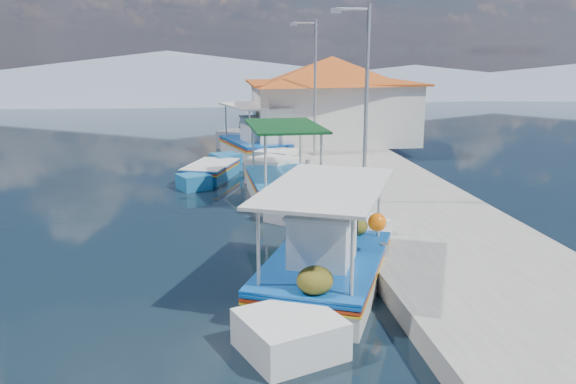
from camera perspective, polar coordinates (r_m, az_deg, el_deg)
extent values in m
plane|color=black|center=(16.47, -6.72, -4.87)|extent=(160.00, 160.00, 0.00)
cube|color=#A6A29B|center=(22.98, 7.89, 1.01)|extent=(5.00, 44.00, 0.50)
cylinder|color=#A5A8AD|center=(13.97, 9.24, -5.52)|extent=(0.20, 0.20, 0.30)
cylinder|color=#A5A8AD|center=(18.62, 4.90, -0.59)|extent=(0.20, 0.20, 0.30)
cylinder|color=#A5A8AD|center=(24.38, 1.92, 2.80)|extent=(0.20, 0.20, 0.30)
cylinder|color=#A5A8AD|center=(30.23, 0.08, 4.88)|extent=(0.20, 0.20, 0.30)
cube|color=white|center=(13.16, 3.58, -8.56)|extent=(3.82, 4.96, 0.97)
cube|color=white|center=(15.47, -2.56, -4.65)|extent=(2.10, 2.10, 1.07)
cube|color=white|center=(11.14, 12.07, -13.11)|extent=(2.04, 2.04, 0.92)
cube|color=#0C4CA0|center=(12.99, 3.61, -6.73)|extent=(3.93, 5.11, 0.06)
cube|color=#B32B0F|center=(13.02, 3.61, -7.06)|extent=(3.93, 5.11, 0.05)
cube|color=yellow|center=(13.05, 3.60, -7.36)|extent=(3.93, 5.11, 0.04)
cube|color=#0C4CA0|center=(12.97, 3.62, -6.43)|extent=(3.94, 5.07, 0.05)
cube|color=brown|center=(12.98, 3.62, -6.56)|extent=(3.62, 4.81, 0.05)
cube|color=white|center=(12.56, 4.44, -4.55)|extent=(1.66, 1.71, 1.12)
cube|color=silver|center=(12.39, 4.49, -1.99)|extent=(1.80, 1.85, 0.06)
cylinder|color=beige|center=(13.82, -3.78, -1.75)|extent=(0.07, 0.07, 1.63)
cylinder|color=beige|center=(14.70, 2.47, -0.82)|extent=(0.07, 0.07, 1.63)
cylinder|color=beige|center=(10.79, 5.32, -6.21)|extent=(0.07, 0.07, 1.63)
cylinder|color=beige|center=(11.89, 12.37, -4.60)|extent=(0.07, 0.07, 1.63)
cube|color=silver|center=(12.52, 3.73, 0.49)|extent=(3.92, 5.00, 0.07)
ellipsoid|color=#434312|center=(13.83, -1.12, -3.99)|extent=(0.78, 0.85, 0.58)
ellipsoid|color=#434312|center=(14.61, 0.33, -3.22)|extent=(0.65, 0.72, 0.49)
ellipsoid|color=#434312|center=(11.64, 9.62, -7.76)|extent=(0.69, 0.76, 0.52)
sphere|color=#FF6808|center=(13.79, 5.73, -2.05)|extent=(0.41, 0.41, 0.41)
cube|color=white|center=(21.03, -0.33, -0.03)|extent=(2.44, 4.32, 1.08)
cube|color=white|center=(23.77, -0.92, 1.89)|extent=(2.32, 2.32, 1.20)
cube|color=white|center=(18.37, 0.40, -2.02)|extent=(2.25, 2.25, 1.03)
cube|color=#0C4CA0|center=(20.92, -0.34, 1.31)|extent=(2.51, 4.45, 0.07)
cube|color=#B32B0F|center=(20.94, -0.33, 1.06)|extent=(2.51, 4.45, 0.06)
cube|color=yellow|center=(20.95, -0.33, 0.85)|extent=(2.51, 4.45, 0.05)
cube|color=#1A67A0|center=(20.90, -0.34, 1.52)|extent=(2.54, 4.41, 0.06)
cube|color=brown|center=(20.91, -0.34, 1.43)|extent=(2.26, 4.23, 0.06)
cylinder|color=beige|center=(22.44, -3.05, 4.60)|extent=(0.08, 0.08, 1.82)
cylinder|color=beige|center=(22.58, 1.59, 4.67)|extent=(0.08, 0.08, 1.82)
cylinder|color=beige|center=(18.93, -2.63, 2.96)|extent=(0.08, 0.08, 1.82)
cylinder|color=beige|center=(19.10, 2.84, 3.05)|extent=(0.08, 0.08, 1.82)
cube|color=#0C3C18|center=(20.61, -0.34, 6.39)|extent=(2.55, 4.33, 0.08)
cube|color=#1A67A0|center=(24.58, -7.45, 1.68)|extent=(2.44, 3.26, 0.81)
cube|color=#1A67A0|center=(26.37, -8.92, 2.66)|extent=(1.47, 1.47, 0.89)
cube|color=#1A67A0|center=(22.86, -5.83, 0.84)|extent=(1.43, 1.43, 0.77)
cube|color=#0C4CA0|center=(24.51, -7.48, 2.54)|extent=(2.51, 3.35, 0.05)
cube|color=#B32B0F|center=(24.52, -7.48, 2.39)|extent=(2.51, 3.35, 0.04)
cube|color=yellow|center=(24.54, -7.47, 2.25)|extent=(2.51, 3.35, 0.03)
cube|color=white|center=(24.50, -7.49, 2.68)|extent=(2.51, 3.33, 0.04)
cube|color=brown|center=(24.50, -7.48, 2.62)|extent=(2.30, 3.16, 0.04)
cube|color=white|center=(29.87, -3.21, 3.96)|extent=(3.39, 4.85, 1.04)
cube|color=white|center=(32.70, -2.20, 5.03)|extent=(2.25, 2.25, 1.15)
cube|color=white|center=(27.14, -4.40, 2.98)|extent=(2.18, 2.18, 0.98)
cube|color=#0C4CA0|center=(29.80, -3.23, 4.87)|extent=(3.49, 5.00, 0.07)
cube|color=#B32B0F|center=(29.81, -3.22, 4.71)|extent=(3.49, 5.00, 0.05)
cube|color=yellow|center=(29.82, -3.22, 4.56)|extent=(3.49, 5.00, 0.04)
cube|color=#0C4CA0|center=(29.79, -3.23, 5.02)|extent=(3.50, 4.96, 0.05)
cube|color=brown|center=(29.79, -3.23, 4.96)|extent=(3.19, 4.72, 0.05)
cube|color=white|center=(29.39, -3.37, 6.02)|extent=(1.60, 1.71, 1.20)
cube|color=silver|center=(29.32, -3.39, 7.22)|extent=(1.74, 1.84, 0.07)
cylinder|color=beige|center=(31.66, -4.22, 7.04)|extent=(0.08, 0.08, 1.75)
cylinder|color=beige|center=(31.32, -0.92, 7.00)|extent=(0.08, 0.08, 1.75)
cylinder|color=beige|center=(28.09, -5.84, 6.19)|extent=(0.08, 0.08, 1.75)
cylinder|color=beige|center=(27.70, -2.14, 6.15)|extent=(0.08, 0.08, 1.75)
cube|color=silver|center=(29.58, -3.27, 8.30)|extent=(3.50, 4.88, 0.08)
cube|color=white|center=(31.44, 4.22, 7.66)|extent=(8.00, 6.00, 3.00)
cube|color=#C75B1B|center=(31.32, 4.27, 10.48)|extent=(8.64, 6.48, 0.10)
pyramid|color=#C75B1B|center=(31.30, 4.29, 11.67)|extent=(10.49, 10.49, 1.40)
cube|color=brown|center=(29.95, -2.94, 6.43)|extent=(0.06, 1.00, 2.00)
cube|color=#0C4CA0|center=(32.37, -3.30, 8.01)|extent=(0.06, 1.20, 0.90)
cylinder|color=#A5A8AD|center=(18.33, 7.55, 8.17)|extent=(0.12, 0.12, 6.00)
cylinder|color=#A5A8AD|center=(18.17, 6.24, 17.16)|extent=(1.00, 0.08, 0.08)
cube|color=#A5A8AD|center=(18.06, 4.62, 17.06)|extent=(0.30, 0.14, 0.14)
cylinder|color=#A5A8AD|center=(27.10, 2.62, 9.94)|extent=(0.12, 0.12, 6.00)
cylinder|color=#A5A8AD|center=(27.00, 1.60, 15.99)|extent=(1.00, 0.08, 0.08)
cube|color=#A5A8AD|center=(26.92, 0.51, 15.89)|extent=(0.30, 0.14, 0.14)
cone|color=slate|center=(71.86, -11.53, 11.02)|extent=(96.00, 96.00, 5.50)
cone|color=slate|center=(75.99, 12.09, 10.47)|extent=(76.80, 76.80, 3.80)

